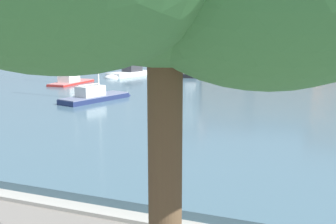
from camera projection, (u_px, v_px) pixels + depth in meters
The scene contains 11 objects.
harbor_water at pixel (255, 91), 34.46m from camera, with size 87.74×51.45×0.38m, color #476675.
quay_edge_coping at pixel (128, 217), 10.56m from camera, with size 87.74×0.50×0.12m, color #ADA89E.
sailboat_green at pixel (188, 69), 53.04m from camera, with size 4.25×8.14×7.95m.
sailboat_navy at pixel (99, 98), 28.16m from camera, with size 3.27×6.51×8.56m.
sailboat_white at pixel (127, 75), 45.32m from camera, with size 3.72×7.32×6.83m.
sailboat_red at pixel (73, 82), 38.17m from camera, with size 1.93×6.36×6.75m.
sailboat_black at pixel (191, 73), 46.48m from camera, with size 3.11×7.52×7.07m.
townhouse_tall_gabled at pixel (185, 28), 66.29m from camera, with size 7.12×5.61×13.06m.
townhouse_narrow_midrow at pixel (234, 35), 62.81m from camera, with size 8.89×7.45×10.51m.
townhouse_wide_warehouse at pixel (287, 36), 59.57m from camera, with size 8.70×6.88×10.08m.
townhouse_end_terrace at pixel (332, 26), 59.66m from camera, with size 6.16×7.69×13.10m.
Camera 1 is at (4.43, -1.17, 4.93)m, focal length 40.92 mm.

